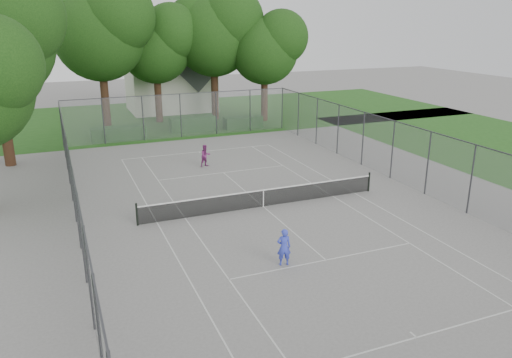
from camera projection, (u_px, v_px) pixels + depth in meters
name	position (u px, v px, depth m)	size (l,w,h in m)	color
ground	(263.00, 207.00, 25.59)	(120.00, 120.00, 0.00)	slate
grass_far	(159.00, 118.00, 48.48)	(60.00, 20.00, 0.00)	#1F4D16
court_markings	(263.00, 207.00, 25.59)	(11.03, 23.83, 0.01)	silver
tennis_net	(263.00, 197.00, 25.43)	(12.87, 0.10, 1.10)	black
perimeter_fence	(264.00, 173.00, 25.03)	(18.08, 34.08, 3.52)	#38383D
tree_far_left	(100.00, 28.00, 40.75)	(8.58, 7.83, 12.33)	#311C12
tree_far_midleft	(156.00, 41.00, 44.27)	(7.35, 6.71, 10.57)	#311C12
tree_far_midright	(215.00, 30.00, 45.29)	(8.30, 7.58, 11.93)	#311C12
tree_far_right	(266.00, 45.00, 45.00)	(6.98, 6.37, 10.04)	#311C12
hedge_left	(119.00, 133.00, 39.49)	(4.23, 1.27, 1.06)	#194516
hedge_mid	(193.00, 124.00, 42.51)	(3.85, 1.10, 1.21)	#194516
hedge_right	(243.00, 122.00, 43.74)	(3.36, 1.23, 1.01)	#194516
house	(170.00, 69.00, 51.17)	(8.41, 6.52, 10.47)	silver
girl_player	(284.00, 247.00, 19.36)	(0.55, 0.36, 1.52)	blue
woman_player	(205.00, 156.00, 32.33)	(0.70, 0.55, 1.44)	#7F2A6C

